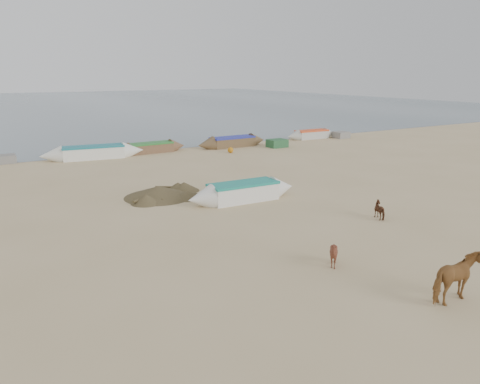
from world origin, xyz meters
name	(u,v)px	position (x,y,z in m)	size (l,w,h in m)	color
ground	(296,242)	(0.00, 0.00, 0.00)	(140.00, 140.00, 0.00)	tan
sea	(22,106)	(0.00, 82.00, 0.01)	(160.00, 160.00, 0.00)	slate
cow_adult	(458,279)	(0.88, -5.90, 0.69)	(0.75, 1.64, 1.38)	#8F5E2E
calf_front	(334,254)	(-0.37, -2.42, 0.43)	(0.69, 0.78, 0.86)	#5C2C1D
calf_right	(381,210)	(4.82, 0.42, 0.37)	(0.74, 0.63, 0.75)	#58301C
near_canoe	(243,192)	(1.26, 5.80, 0.45)	(5.72, 1.25, 0.90)	white
debris_pile	(158,192)	(-2.00, 8.55, 0.27)	(3.40, 3.40, 0.55)	brown
waterline_canoes	(61,156)	(-4.34, 20.72, 0.42)	(50.00, 2.85, 0.94)	brown
beach_clutter	(170,151)	(3.19, 19.57, 0.30)	(42.85, 4.99, 0.64)	#327137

